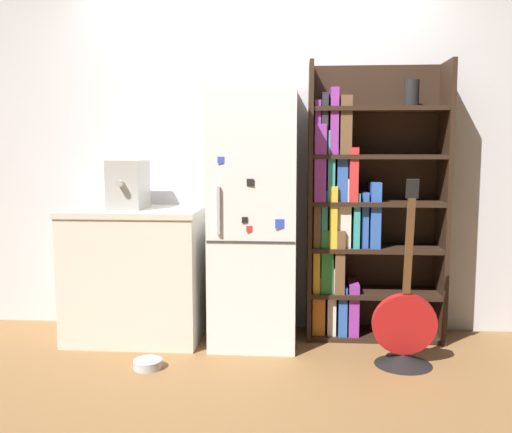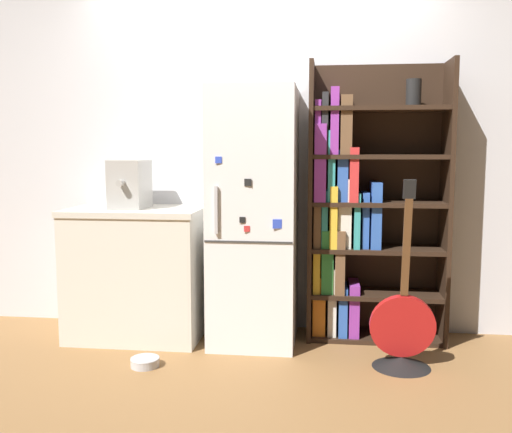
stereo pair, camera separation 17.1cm
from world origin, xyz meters
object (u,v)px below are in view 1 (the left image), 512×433
(refrigerator, at_px, (254,217))
(bookshelf, at_px, (356,211))
(espresso_machine, at_px, (128,184))
(pet_bowl, at_px, (148,363))
(guitar, at_px, (404,338))

(refrigerator, xyz_separation_m, bookshelf, (0.70, 0.17, 0.03))
(espresso_machine, bearing_deg, bookshelf, 6.13)
(bookshelf, bearing_deg, refrigerator, -166.61)
(espresso_machine, height_order, pet_bowl, espresso_machine)
(guitar, bearing_deg, pet_bowl, -173.55)
(espresso_machine, bearing_deg, pet_bowl, -64.81)
(refrigerator, distance_m, espresso_machine, 0.89)
(refrigerator, height_order, espresso_machine, refrigerator)
(bookshelf, distance_m, pet_bowl, 1.72)
(refrigerator, distance_m, bookshelf, 0.72)
(espresso_machine, height_order, guitar, espresso_machine)
(bookshelf, relative_size, pet_bowl, 10.73)
(guitar, relative_size, pet_bowl, 6.48)
(bookshelf, xyz_separation_m, espresso_machine, (-1.56, -0.17, 0.19))
(bookshelf, height_order, guitar, bookshelf)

